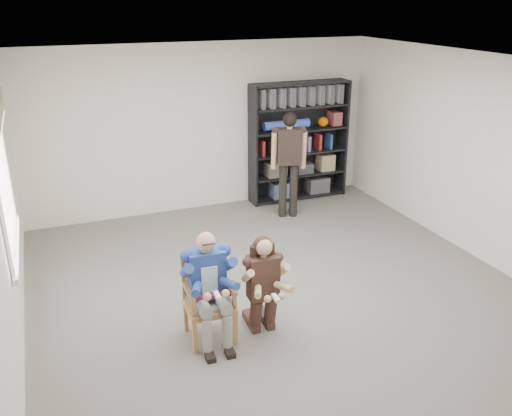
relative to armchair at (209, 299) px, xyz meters
name	(u,v)px	position (x,y,z in m)	size (l,w,h in m)	color
room_shell	(292,195)	(1.11, 0.32, 0.92)	(6.00, 7.00, 2.80)	white
floor	(290,303)	(1.11, 0.32, -0.48)	(6.00, 7.00, 0.01)	slate
window_left	(6,180)	(-1.84, 1.32, 1.15)	(0.16, 2.00, 1.75)	white
armchair	(209,299)	(0.00, 0.00, 0.00)	(0.56, 0.54, 0.96)	#AF6D3E
seated_man	(209,287)	(0.00, 0.00, 0.14)	(0.54, 0.75, 1.25)	navy
kneeling_woman	(264,287)	(0.58, -0.12, 0.09)	(0.48, 0.77, 1.14)	#3D2C21
bookshelf	(299,142)	(2.81, 3.60, 0.57)	(1.80, 0.38, 2.10)	black
standing_man	(289,166)	(2.26, 2.85, 0.40)	(0.54, 0.30, 1.76)	black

